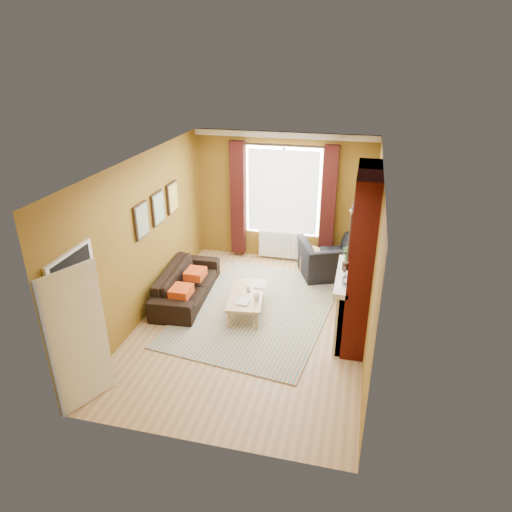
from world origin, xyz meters
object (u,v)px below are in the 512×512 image
object	(u,v)px
sofa	(186,283)
armchair	(330,259)
coffee_table	(246,296)
wicker_stool	(310,260)
floor_lamp	(353,225)

from	to	relation	value
sofa	armchair	distance (m)	2.99
sofa	coffee_table	xyz separation A→B (m)	(1.25, -0.29, 0.05)
wicker_stool	floor_lamp	world-z (taller)	floor_lamp
sofa	armchair	bearing A→B (deg)	-62.86
sofa	armchair	xyz separation A→B (m)	(2.56, 1.54, 0.09)
armchair	floor_lamp	bearing A→B (deg)	162.81
sofa	wicker_stool	size ratio (longest dim) A/B	3.94
sofa	coffee_table	distance (m)	1.28
wicker_stool	floor_lamp	size ratio (longest dim) A/B	0.35
sofa	coffee_table	world-z (taller)	sofa
sofa	floor_lamp	size ratio (longest dim) A/B	1.40
armchair	wicker_stool	distance (m)	0.47
sofa	floor_lamp	bearing A→B (deg)	-65.86
coffee_table	wicker_stool	size ratio (longest dim) A/B	2.39
armchair	wicker_stool	bearing A→B (deg)	-36.79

